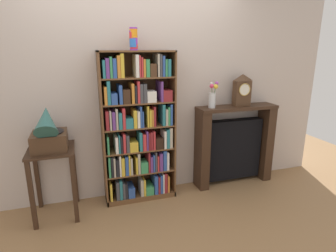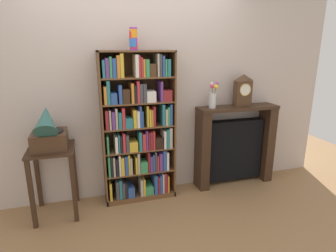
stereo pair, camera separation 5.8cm
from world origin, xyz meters
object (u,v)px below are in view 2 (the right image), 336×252
Objects in this scene: cup_stack at (133,39)px; gramophone at (48,132)px; bookshelf at (138,132)px; flower_vase at (213,97)px; mantel_clock at (243,90)px; fireplace_mantel at (234,146)px; side_table_left at (53,167)px.

gramophone is at bearing -171.90° from cup_stack.
bookshelf is 1.00m from flower_vase.
cup_stack is 0.58× the size of mantel_clock.
bookshelf is 3.35× the size of gramophone.
gramophone is at bearing -176.24° from mantel_clock.
cup_stack is 1.88m from fireplace_mantel.
bookshelf is 2.29× the size of side_table_left.
flower_vase is at bearing 0.85° from cup_stack.
bookshelf is 4.35× the size of mantel_clock.
mantel_clock reaches higher than side_table_left.
gramophone is at bearing -171.67° from bookshelf.
gramophone is at bearing -175.51° from fireplace_mantel.
fireplace_mantel is at bearing 3.38° from side_table_left.
fireplace_mantel is (1.29, 0.04, -0.31)m from bookshelf.
mantel_clock is 0.41m from flower_vase.
flower_vase is at bearing -175.13° from fireplace_mantel.
bookshelf is at bearing 8.33° from gramophone.
mantel_clock is (1.37, 0.02, -0.60)m from cup_stack.
mantel_clock is (0.05, -0.03, 0.74)m from fireplace_mantel.
mantel_clock is (2.29, 0.15, 0.30)m from gramophone.
fireplace_mantel is (2.24, 0.13, -0.03)m from side_table_left.
cup_stack is at bearing -179.15° from flower_vase.
cup_stack is 1.30m from gramophone.
side_table_left is at bearing -176.90° from flower_vase.
side_table_left is 0.72× the size of fireplace_mantel.
flower_vase is at bearing -179.29° from mantel_clock.
cup_stack is 0.30× the size of side_table_left.
fireplace_mantel is at bearing 4.87° from flower_vase.
mantel_clock reaches higher than fireplace_mantel.
side_table_left is at bearing -177.33° from mantel_clock.
side_table_left is 1.99m from flower_vase.
side_table_left is 1.47× the size of gramophone.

